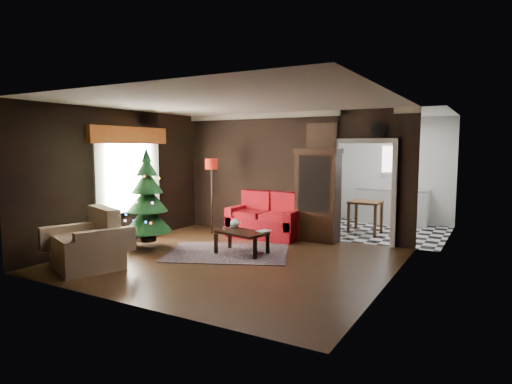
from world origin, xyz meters
The scene contains 26 objects.
floor centered at (0.00, 0.00, 0.00)m, with size 5.50×5.50×0.00m, color black.
ceiling centered at (0.00, 0.00, 2.80)m, with size 5.50×5.50×0.00m, color white.
wall_back centered at (0.00, 2.50, 1.40)m, with size 5.50×5.50×0.00m, color black.
wall_front centered at (0.00, -2.50, 1.40)m, with size 5.50×5.50×0.00m, color black.
wall_left centered at (-2.75, 0.00, 1.40)m, with size 5.50×5.50×0.00m, color black.
wall_right centered at (2.75, 0.00, 1.40)m, with size 5.50×5.50×0.00m, color black.
doorway centered at (1.70, 2.50, 1.05)m, with size 1.10×0.10×2.10m, color white, non-canonical shape.
left_window centered at (-2.71, 0.20, 1.45)m, with size 0.05×1.60×1.40m, color white.
valance centered at (-2.63, 0.20, 2.27)m, with size 0.12×2.10×0.35m, color #96441B.
kitchen_floor centered at (1.70, 4.00, 0.00)m, with size 3.00×3.00×0.00m, color white.
kitchen_window centered at (1.70, 5.45, 1.70)m, with size 0.70×0.06×0.70m, color white.
rug centered at (-0.34, 0.40, 0.01)m, with size 2.26×1.65×0.01m, color #3C2C35.
loveseat centered at (-0.40, 2.05, 0.50)m, with size 1.70×0.90×1.00m, color #9C0A0C, non-canonical shape.
curio_cabinet centered at (0.75, 2.27, 0.95)m, with size 0.90×0.45×1.90m, color black, non-canonical shape.
floor_lamp centered at (-1.68, 1.78, 0.83)m, with size 0.31×0.31×1.85m, color black, non-canonical shape.
christmas_tree centered at (-1.96, -0.04, 1.05)m, with size 0.95×0.95×1.82m, color black, non-canonical shape.
armchair centered at (-1.79, -1.64, 0.46)m, with size 1.03×1.03×1.05m, color tan, non-canonical shape.
coffee_table centered at (-0.07, 0.48, 0.22)m, with size 0.93×0.56×0.42m, color black, non-canonical shape.
teapot centered at (-0.37, 0.71, 0.53)m, with size 0.20×0.20×0.19m, color silver, non-canonical shape.
cup_a centered at (-0.45, 0.71, 0.46)m, with size 0.06×0.06×0.06m, color white.
cup_b centered at (-0.45, 0.45, 0.46)m, with size 0.06×0.06×0.05m, color silver.
book centered at (0.20, 0.71, 0.56)m, with size 0.18×0.02×0.25m, color tan.
wall_clock centered at (1.95, 2.45, 2.38)m, with size 0.32×0.32×0.06m, color white.
painting centered at (0.75, 2.46, 2.25)m, with size 0.62×0.05×0.52m, color #C07B50.
kitchen_counter centered at (1.70, 5.20, 0.45)m, with size 1.80×0.60×0.90m, color silver.
kitchen_table centered at (1.40, 3.70, 0.38)m, with size 0.70×0.70×0.75m, color brown, non-canonical shape.
Camera 1 is at (4.12, -6.36, 2.03)m, focal length 30.19 mm.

